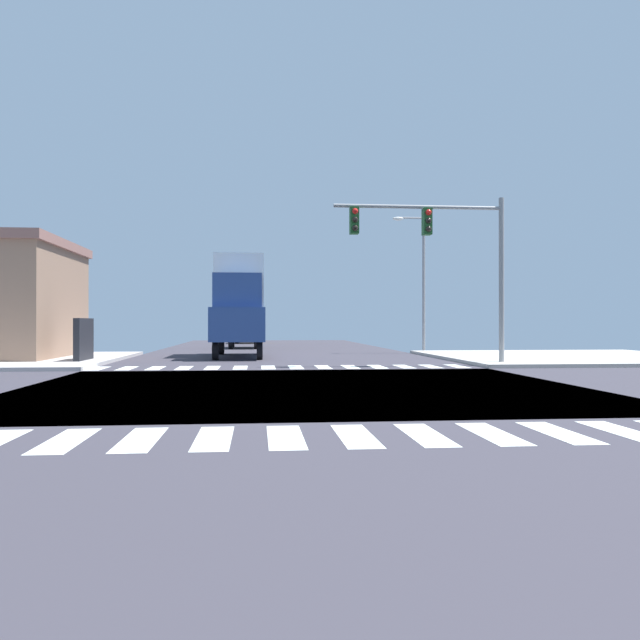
{
  "coord_description": "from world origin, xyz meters",
  "views": [
    {
      "loc": [
        -1.15,
        -16.58,
        1.61
      ],
      "look_at": [
        0.66,
        2.32,
        1.7
      ],
      "focal_mm": 36.97,
      "sensor_mm": 36.0,
      "label": 1
    }
  ],
  "objects_px": {
    "sedan_crossing_1": "(246,329)",
    "box_truck_queued_1": "(239,303)",
    "traffic_signal_mast": "(437,241)",
    "suv_leading_2": "(244,326)",
    "street_lamp": "(419,270)"
  },
  "relations": [
    {
      "from": "sedan_crossing_1",
      "to": "box_truck_queued_1",
      "type": "distance_m",
      "value": 21.32
    },
    {
      "from": "street_lamp",
      "to": "suv_leading_2",
      "type": "height_order",
      "value": "street_lamp"
    },
    {
      "from": "suv_leading_2",
      "to": "traffic_signal_mast",
      "type": "bearing_deg",
      "value": 112.5
    },
    {
      "from": "box_truck_queued_1",
      "to": "suv_leading_2",
      "type": "bearing_deg",
      "value": -90.0
    },
    {
      "from": "traffic_signal_mast",
      "to": "sedan_crossing_1",
      "type": "xyz_separation_m",
      "value": [
        -7.58,
        28.73,
        -3.59
      ]
    },
    {
      "from": "sedan_crossing_1",
      "to": "traffic_signal_mast",
      "type": "bearing_deg",
      "value": 104.77
    },
    {
      "from": "street_lamp",
      "to": "box_truck_queued_1",
      "type": "xyz_separation_m",
      "value": [
        -9.5,
        -2.95,
        -1.88
      ]
    },
    {
      "from": "traffic_signal_mast",
      "to": "suv_leading_2",
      "type": "distance_m",
      "value": 20.08
    },
    {
      "from": "suv_leading_2",
      "to": "box_truck_queued_1",
      "type": "bearing_deg",
      "value": 90.0
    },
    {
      "from": "suv_leading_2",
      "to": "street_lamp",
      "type": "bearing_deg",
      "value": 140.34
    },
    {
      "from": "street_lamp",
      "to": "suv_leading_2",
      "type": "distance_m",
      "value": 12.71
    },
    {
      "from": "street_lamp",
      "to": "suv_leading_2",
      "type": "xyz_separation_m",
      "value": [
        -9.5,
        7.88,
        -3.05
      ]
    },
    {
      "from": "box_truck_queued_1",
      "to": "sedan_crossing_1",
      "type": "bearing_deg",
      "value": -90.0
    },
    {
      "from": "street_lamp",
      "to": "suv_leading_2",
      "type": "bearing_deg",
      "value": 140.34
    },
    {
      "from": "sedan_crossing_1",
      "to": "street_lamp",
      "type": "bearing_deg",
      "value": 117.42
    }
  ]
}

